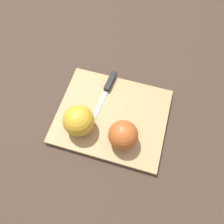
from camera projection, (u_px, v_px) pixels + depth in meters
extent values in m
plane|color=#38281E|center=(112.00, 117.00, 0.65)|extent=(4.00, 4.00, 0.00)
cube|color=#A37A4C|center=(112.00, 116.00, 0.64)|extent=(0.33, 0.27, 0.02)
sphere|color=#AD4C1E|center=(123.00, 135.00, 0.57)|extent=(0.08, 0.08, 0.08)
cylinder|color=beige|center=(124.00, 133.00, 0.57)|extent=(0.07, 0.01, 0.07)
sphere|color=gold|center=(79.00, 121.00, 0.58)|extent=(0.09, 0.09, 0.09)
cylinder|color=beige|center=(80.00, 123.00, 0.58)|extent=(0.05, 0.06, 0.08)
cube|color=silver|center=(100.00, 104.00, 0.65)|extent=(0.02, 0.09, 0.00)
cube|color=black|center=(110.00, 81.00, 0.68)|extent=(0.02, 0.07, 0.02)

